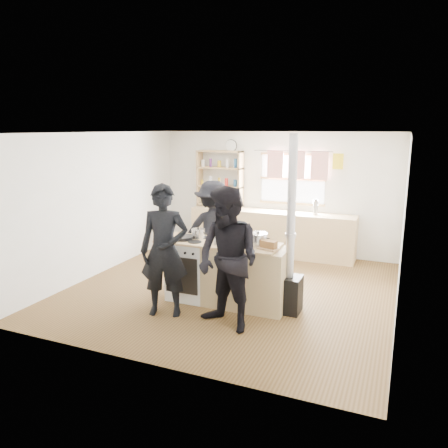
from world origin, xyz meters
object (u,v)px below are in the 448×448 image
at_px(stockpot_stove, 198,234).
at_px(person_near_right, 228,260).
at_px(thermos, 315,207).
at_px(skillet_greens, 184,238).
at_px(cooking_island, 227,273).
at_px(bread_board, 269,246).
at_px(flue_heater, 289,268).
at_px(stockpot_counter, 258,239).
at_px(person_far, 213,231).
at_px(person_near_left, 164,251).
at_px(roast_tray, 226,240).

distance_m(stockpot_stove, person_near_right, 1.20).
xyz_separation_m(thermos, skillet_greens, (-1.41, -2.84, -0.09)).
bearing_deg(stockpot_stove, cooking_island, -8.90).
bearing_deg(cooking_island, skillet_greens, -173.58).
relative_size(thermos, stockpot_stove, 1.42).
height_order(bread_board, flue_heater, flue_heater).
relative_size(stockpot_counter, person_near_right, 0.15).
xyz_separation_m(person_near_right, person_far, (-0.94, 1.65, -0.07)).
distance_m(cooking_island, person_near_left, 1.05).
bearing_deg(roast_tray, person_near_left, -132.49).
xyz_separation_m(bread_board, person_near_left, (-1.31, -0.60, -0.06)).
bearing_deg(flue_heater, person_near_left, -155.20).
relative_size(person_near_left, person_far, 1.07).
bearing_deg(roast_tray, cooking_island, -0.13).
distance_m(stockpot_stove, bread_board, 1.18).
xyz_separation_m(stockpot_stove, stockpot_counter, (0.97, -0.05, 0.02)).
height_order(roast_tray, bread_board, bread_board).
xyz_separation_m(skillet_greens, stockpot_stove, (0.17, 0.15, 0.05)).
bearing_deg(person_far, stockpot_stove, 78.67).
bearing_deg(person_near_right, person_far, 140.58).
bearing_deg(thermos, cooking_island, -105.11).
distance_m(cooking_island, person_far, 1.13).
distance_m(cooking_island, skillet_greens, 0.83).
distance_m(cooking_island, stockpot_stove, 0.74).
relative_size(stockpot_stove, person_far, 0.12).
height_order(bread_board, person_far, person_far).
bearing_deg(person_near_right, cooking_island, 134.47).
bearing_deg(person_near_left, bread_board, 7.11).
bearing_deg(person_far, roast_tray, 105.54).
xyz_separation_m(cooking_island, roast_tray, (-0.01, 0.00, 0.50)).
distance_m(flue_heater, person_far, 1.76).
relative_size(stockpot_stove, stockpot_counter, 0.74).
bearing_deg(skillet_greens, roast_tray, 6.50).
bearing_deg(bread_board, person_far, 142.81).
bearing_deg(person_near_right, stockpot_counter, 101.75).
distance_m(cooking_island, stockpot_counter, 0.73).
relative_size(cooking_island, person_near_left, 1.07).
bearing_deg(skillet_greens, cooking_island, 6.42).
height_order(roast_tray, stockpot_stove, stockpot_stove).
xyz_separation_m(thermos, roast_tray, (-0.76, -2.77, -0.07)).
distance_m(stockpot_counter, person_far, 1.37).
height_order(stockpot_stove, person_near_left, person_near_left).
xyz_separation_m(flue_heater, person_near_right, (-0.60, -0.81, 0.29)).
bearing_deg(flue_heater, person_near_right, -126.37).
bearing_deg(thermos, stockpot_stove, -114.88).
bearing_deg(cooking_island, person_near_left, -132.89).
xyz_separation_m(skillet_greens, stockpot_counter, (1.13, 0.11, 0.06)).
distance_m(cooking_island, person_near_right, 0.96).
distance_m(thermos, roast_tray, 2.87).
xyz_separation_m(thermos, stockpot_counter, (-0.28, -2.74, -0.02)).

